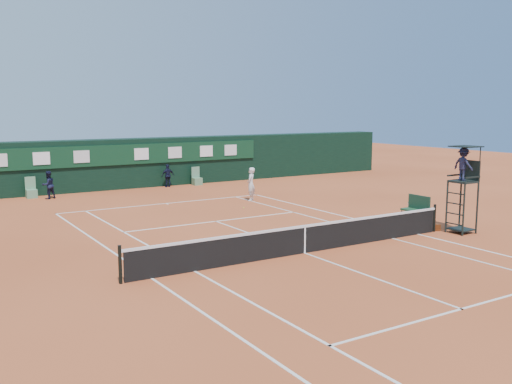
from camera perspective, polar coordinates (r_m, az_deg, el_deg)
ground at (r=19.48m, az=4.86°, el=-6.11°), size 90.00×90.00×0.00m
court_lines at (r=19.48m, az=4.86°, el=-6.09°), size 11.05×23.85×0.01m
tennis_net at (r=19.36m, az=4.88°, el=-4.65°), size 12.90×0.10×1.10m
back_wall at (r=35.82m, az=-13.34°, el=2.80°), size 40.00×1.65×3.00m
linesman_chair_left at (r=33.40m, az=-21.55°, el=-0.01°), size 0.55×0.50×1.15m
linesman_chair_right at (r=36.49m, az=-5.94°, el=1.20°), size 0.55×0.50×1.15m
umpire_chair at (r=23.51m, az=20.05°, el=2.01°), size 0.96×0.95×3.42m
player_bench at (r=25.79m, az=15.78°, el=-1.45°), size 0.56×1.20×1.10m
tennis_bag at (r=24.19m, az=17.29°, el=-3.27°), size 0.59×0.79×0.27m
cooler at (r=26.89m, az=15.76°, el=-1.64°), size 0.57×0.57×0.65m
tennis_ball at (r=27.93m, az=-1.24°, el=-1.57°), size 0.06×0.06×0.06m
player at (r=30.06m, az=-0.52°, el=0.79°), size 0.76×0.75×1.77m
ball_kid_left at (r=32.67m, az=-20.06°, el=0.67°), size 0.89×0.79×1.51m
ball_kid_right at (r=35.70m, az=-8.80°, el=1.62°), size 0.85×0.39×1.42m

